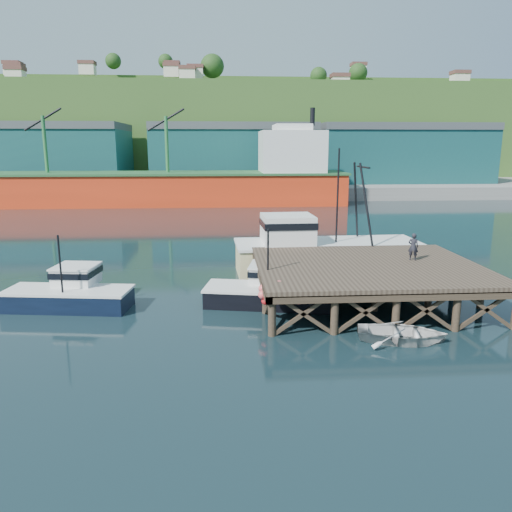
{
  "coord_description": "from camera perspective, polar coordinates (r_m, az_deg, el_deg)",
  "views": [
    {
      "loc": [
        -2.42,
        -25.85,
        8.41
      ],
      "look_at": [
        -0.44,
        2.0,
        2.22
      ],
      "focal_mm": 35.0,
      "sensor_mm": 36.0,
      "label": 1
    }
  ],
  "objects": [
    {
      "name": "far_quay",
      "position": [
        96.16,
        -2.63,
        8.07
      ],
      "size": [
        160.0,
        40.0,
        2.0
      ],
      "primitive_type": "cube",
      "color": "gray",
      "rests_on": "ground"
    },
    {
      "name": "boat_black",
      "position": [
        27.12,
        1.58,
        -3.84
      ],
      "size": [
        7.24,
        6.01,
        4.26
      ],
      "rotation": [
        0.0,
        0.0,
        -0.19
      ],
      "color": "black",
      "rests_on": "ground"
    },
    {
      "name": "hillside",
      "position": [
        125.9,
        -3.04,
        13.67
      ],
      "size": [
        220.0,
        50.0,
        22.0
      ],
      "primitive_type": "cube",
      "color": "#2D511E",
      "rests_on": "ground"
    },
    {
      "name": "warehouse_right",
      "position": [
        96.48,
        15.87,
        10.9
      ],
      "size": [
        30.0,
        16.0,
        9.0
      ],
      "primitive_type": "cube",
      "color": "#195452",
      "rests_on": "far_quay"
    },
    {
      "name": "dinghy",
      "position": [
        22.97,
        16.34,
        -8.45
      ],
      "size": [
        4.42,
        3.64,
        0.8
      ],
      "primitive_type": "imported",
      "rotation": [
        0.0,
        0.0,
        1.31
      ],
      "color": "silver",
      "rests_on": "ground"
    },
    {
      "name": "warehouse_left",
      "position": [
        96.53,
        -24.2,
        10.3
      ],
      "size": [
        32.0,
        16.0,
        9.0
      ],
      "primitive_type": "cube",
      "color": "#195452",
      "rests_on": "far_quay"
    },
    {
      "name": "dockworker",
      "position": [
        29.21,
        17.53,
        1.02
      ],
      "size": [
        0.66,
        0.55,
        1.54
      ],
      "primitive_type": "imported",
      "rotation": [
        0.0,
        0.0,
        2.75
      ],
      "color": "black",
      "rests_on": "wharf"
    },
    {
      "name": "ground",
      "position": [
        27.29,
        1.23,
        -5.45
      ],
      "size": [
        300.0,
        300.0,
        0.0
      ],
      "primitive_type": "plane",
      "color": "black",
      "rests_on": "ground"
    },
    {
      "name": "cargo_ship",
      "position": [
        74.27,
        -8.81,
        8.42
      ],
      "size": [
        55.5,
        10.0,
        13.75
      ],
      "color": "red",
      "rests_on": "ground"
    },
    {
      "name": "trawler",
      "position": [
        33.74,
        7.73,
        0.91
      ],
      "size": [
        12.49,
        4.86,
        8.26
      ],
      "rotation": [
        0.0,
        0.0,
        0.04
      ],
      "color": "beige",
      "rests_on": "ground"
    },
    {
      "name": "warehouse_mid",
      "position": [
        90.9,
        -2.58,
        11.29
      ],
      "size": [
        28.0,
        16.0,
        9.0
      ],
      "primitive_type": "cube",
      "color": "#195452",
      "rests_on": "far_quay"
    },
    {
      "name": "boat_navy",
      "position": [
        28.3,
        -20.41,
        -3.88
      ],
      "size": [
        6.74,
        3.96,
        4.05
      ],
      "rotation": [
        0.0,
        0.0,
        -0.13
      ],
      "color": "black",
      "rests_on": "ground"
    },
    {
      "name": "wharf",
      "position": [
        27.62,
        12.73,
        -1.36
      ],
      "size": [
        12.0,
        10.0,
        2.62
      ],
      "color": "brown",
      "rests_on": "ground"
    }
  ]
}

